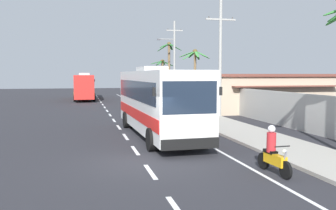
% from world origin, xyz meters
% --- Properties ---
extents(ground_plane, '(160.00, 160.00, 0.00)m').
position_xyz_m(ground_plane, '(0.00, 0.00, 0.00)').
color(ground_plane, '#28282D').
extents(sidewalk_kerb, '(3.20, 90.00, 0.14)m').
position_xyz_m(sidewalk_kerb, '(6.80, 10.00, 0.07)').
color(sidewalk_kerb, '#A8A399').
rests_on(sidewalk_kerb, ground).
extents(lane_markings, '(3.78, 71.00, 0.01)m').
position_xyz_m(lane_markings, '(2.24, 14.35, 0.00)').
color(lane_markings, white).
rests_on(lane_markings, ground).
extents(boundary_wall, '(0.24, 60.00, 2.27)m').
position_xyz_m(boundary_wall, '(10.60, 14.00, 1.14)').
color(boundary_wall, '#B2B2AD').
rests_on(boundary_wall, ground).
extents(coach_bus_foreground, '(3.18, 11.58, 3.86)m').
position_xyz_m(coach_bus_foreground, '(1.78, 5.94, 2.01)').
color(coach_bus_foreground, white).
rests_on(coach_bus_foreground, ground).
extents(coach_bus_far_lane, '(3.01, 12.23, 3.62)m').
position_xyz_m(coach_bus_far_lane, '(-1.88, 36.99, 1.88)').
color(coach_bus_far_lane, red).
rests_on(coach_bus_far_lane, ground).
extents(motorcycle_beside_bus, '(0.56, 1.96, 1.66)m').
position_xyz_m(motorcycle_beside_bus, '(4.07, -2.68, 0.67)').
color(motorcycle_beside_bus, black).
rests_on(motorcycle_beside_bus, ground).
extents(motorcycle_trailing, '(0.56, 1.96, 1.58)m').
position_xyz_m(motorcycle_trailing, '(3.85, 14.66, 0.65)').
color(motorcycle_trailing, black).
rests_on(motorcycle_trailing, ground).
extents(pedestrian_near_kerb, '(0.36, 0.36, 1.59)m').
position_xyz_m(pedestrian_near_kerb, '(6.03, 12.75, 0.97)').
color(pedestrian_near_kerb, '#75388E').
rests_on(pedestrian_near_kerb, sidewalk_kerb).
extents(utility_pole_mid, '(2.44, 0.24, 9.41)m').
position_xyz_m(utility_pole_mid, '(8.32, 13.16, 4.90)').
color(utility_pole_mid, '#9E9E99').
rests_on(utility_pole_mid, ground).
extents(utility_pole_far, '(3.19, 0.24, 9.91)m').
position_xyz_m(utility_pole_far, '(8.80, 29.81, 5.28)').
color(utility_pole_far, '#9E9E99').
rests_on(utility_pole_far, ground).
extents(palm_nearest, '(3.74, 3.98, 6.35)m').
position_xyz_m(palm_nearest, '(10.57, 26.80, 4.73)').
color(palm_nearest, brown).
rests_on(palm_nearest, ground).
extents(palm_second, '(3.41, 3.61, 7.74)m').
position_xyz_m(palm_second, '(9.16, 33.82, 5.28)').
color(palm_second, brown).
rests_on(palm_second, ground).
extents(palm_farthest, '(3.43, 3.17, 5.57)m').
position_xyz_m(palm_farthest, '(8.95, 37.01, 4.06)').
color(palm_farthest, brown).
rests_on(palm_farthest, ground).
extents(roadside_building, '(14.77, 8.27, 3.46)m').
position_xyz_m(roadside_building, '(14.64, 17.85, 1.74)').
color(roadside_building, tan).
rests_on(roadside_building, ground).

